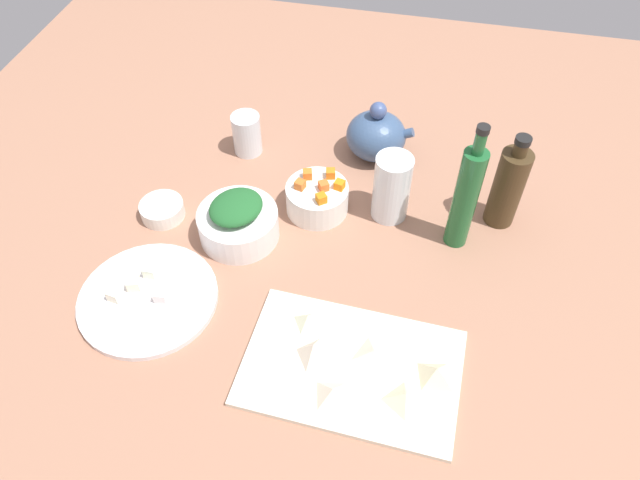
# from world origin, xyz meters

# --- Properties ---
(tabletop) EXTENTS (1.90, 1.90, 0.03)m
(tabletop) POSITION_xyz_m (0.00, 0.00, 0.01)
(tabletop) COLOR #A27057
(tabletop) RESTS_ON ground
(cutting_board) EXTENTS (0.36, 0.24, 0.01)m
(cutting_board) POSITION_xyz_m (0.10, -0.22, 0.03)
(cutting_board) COLOR silver
(cutting_board) RESTS_ON tabletop
(plate_tofu) EXTENTS (0.25, 0.25, 0.01)m
(plate_tofu) POSITION_xyz_m (-0.28, -0.17, 0.04)
(plate_tofu) COLOR white
(plate_tofu) RESTS_ON tabletop
(bowl_greens) EXTENTS (0.16, 0.16, 0.06)m
(bowl_greens) POSITION_xyz_m (-0.17, 0.02, 0.06)
(bowl_greens) COLOR white
(bowl_greens) RESTS_ON tabletop
(bowl_carrots) EXTENTS (0.13, 0.13, 0.06)m
(bowl_carrots) POSITION_xyz_m (-0.03, 0.12, 0.06)
(bowl_carrots) COLOR white
(bowl_carrots) RESTS_ON tabletop
(bowl_small_side) EXTENTS (0.09, 0.09, 0.03)m
(bowl_small_side) POSITION_xyz_m (-0.33, 0.04, 0.05)
(bowl_small_side) COLOR white
(bowl_small_side) RESTS_ON tabletop
(teapot) EXTENTS (0.15, 0.12, 0.14)m
(teapot) POSITION_xyz_m (0.06, 0.32, 0.08)
(teapot) COLOR #3B567C
(teapot) RESTS_ON tabletop
(bottle_0) EXTENTS (0.06, 0.06, 0.21)m
(bottle_0) POSITION_xyz_m (0.33, 0.18, 0.12)
(bottle_0) COLOR #42311B
(bottle_0) RESTS_ON tabletop
(bottle_1) EXTENTS (0.04, 0.04, 0.28)m
(bottle_1) POSITION_xyz_m (0.25, 0.10, 0.15)
(bottle_1) COLOR #1F6030
(bottle_1) RESTS_ON tabletop
(drinking_glass_0) EXTENTS (0.06, 0.06, 0.09)m
(drinking_glass_0) POSITION_xyz_m (-0.22, 0.27, 0.08)
(drinking_glass_0) COLOR white
(drinking_glass_0) RESTS_ON tabletop
(drinking_glass_1) EXTENTS (0.07, 0.07, 0.14)m
(drinking_glass_1) POSITION_xyz_m (0.11, 0.14, 0.10)
(drinking_glass_1) COLOR white
(drinking_glass_1) RESTS_ON tabletop
(carrot_cube_0) EXTENTS (0.02, 0.02, 0.02)m
(carrot_cube_0) POSITION_xyz_m (-0.02, 0.12, 0.10)
(carrot_cube_0) COLOR orange
(carrot_cube_0) RESTS_ON bowl_carrots
(carrot_cube_1) EXTENTS (0.02, 0.02, 0.02)m
(carrot_cube_1) POSITION_xyz_m (-0.06, 0.15, 0.10)
(carrot_cube_1) COLOR orange
(carrot_cube_1) RESTS_ON bowl_carrots
(carrot_cube_2) EXTENTS (0.02, 0.02, 0.02)m
(carrot_cube_2) POSITION_xyz_m (-0.07, 0.12, 0.10)
(carrot_cube_2) COLOR orange
(carrot_cube_2) RESTS_ON bowl_carrots
(carrot_cube_3) EXTENTS (0.03, 0.03, 0.02)m
(carrot_cube_3) POSITION_xyz_m (-0.02, 0.09, 0.10)
(carrot_cube_3) COLOR orange
(carrot_cube_3) RESTS_ON bowl_carrots
(carrot_cube_4) EXTENTS (0.02, 0.02, 0.02)m
(carrot_cube_4) POSITION_xyz_m (-0.01, 0.16, 0.10)
(carrot_cube_4) COLOR orange
(carrot_cube_4) RESTS_ON bowl_carrots
(carrot_cube_5) EXTENTS (0.02, 0.02, 0.02)m
(carrot_cube_5) POSITION_xyz_m (0.01, 0.13, 0.10)
(carrot_cube_5) COLOR orange
(carrot_cube_5) RESTS_ON bowl_carrots
(chopped_greens_mound) EXTENTS (0.13, 0.14, 0.03)m
(chopped_greens_mound) POSITION_xyz_m (-0.17, 0.02, 0.11)
(chopped_greens_mound) COLOR #22602C
(chopped_greens_mound) RESTS_ON bowl_greens
(tofu_cube_0) EXTENTS (0.03, 0.03, 0.02)m
(tofu_cube_0) POSITION_xyz_m (-0.31, -0.15, 0.05)
(tofu_cube_0) COLOR #F9EEC9
(tofu_cube_0) RESTS_ON plate_tofu
(tofu_cube_1) EXTENTS (0.02, 0.02, 0.02)m
(tofu_cube_1) POSITION_xyz_m (-0.29, -0.12, 0.05)
(tofu_cube_1) COLOR silver
(tofu_cube_1) RESTS_ON plate_tofu
(tofu_cube_2) EXTENTS (0.02, 0.02, 0.02)m
(tofu_cube_2) POSITION_xyz_m (-0.33, -0.18, 0.05)
(tofu_cube_2) COLOR white
(tofu_cube_2) RESTS_ON plate_tofu
(tofu_cube_3) EXTENTS (0.02, 0.02, 0.02)m
(tofu_cube_3) POSITION_xyz_m (-0.25, -0.16, 0.05)
(tofu_cube_3) COLOR white
(tofu_cube_3) RESTS_ON plate_tofu
(dumpling_0) EXTENTS (0.05, 0.05, 0.03)m
(dumpling_0) POSITION_xyz_m (0.01, -0.16, 0.05)
(dumpling_0) COLOR beige
(dumpling_0) RESTS_ON cutting_board
(dumpling_1) EXTENTS (0.07, 0.07, 0.02)m
(dumpling_1) POSITION_xyz_m (0.08, -0.28, 0.05)
(dumpling_1) COLOR beige
(dumpling_1) RESTS_ON cutting_board
(dumpling_2) EXTENTS (0.05, 0.06, 0.03)m
(dumpling_2) POSITION_xyz_m (0.04, -0.22, 0.06)
(dumpling_2) COLOR beige
(dumpling_2) RESTS_ON cutting_board
(dumpling_3) EXTENTS (0.07, 0.07, 0.02)m
(dumpling_3) POSITION_xyz_m (0.13, -0.20, 0.05)
(dumpling_3) COLOR beige
(dumpling_3) RESTS_ON cutting_board
(dumpling_4) EXTENTS (0.07, 0.07, 0.03)m
(dumpling_4) POSITION_xyz_m (0.24, -0.21, 0.05)
(dumpling_4) COLOR beige
(dumpling_4) RESTS_ON cutting_board
(dumpling_5) EXTENTS (0.06, 0.05, 0.03)m
(dumpling_5) POSITION_xyz_m (0.19, -0.26, 0.05)
(dumpling_5) COLOR beige
(dumpling_5) RESTS_ON cutting_board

